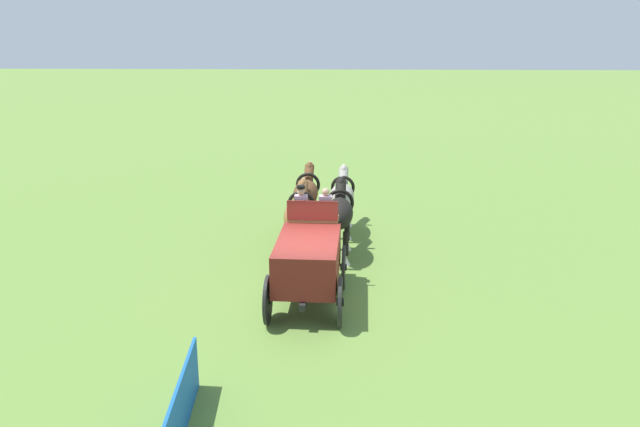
# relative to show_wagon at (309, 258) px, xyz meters

# --- Properties ---
(ground_plane) EXTENTS (220.00, 220.00, 0.00)m
(ground_plane) POSITION_rel_show_wagon_xyz_m (-0.16, 0.00, -1.24)
(ground_plane) COLOR olive
(show_wagon) EXTENTS (5.92, 2.04, 2.82)m
(show_wagon) POSITION_rel_show_wagon_xyz_m (0.00, 0.00, 0.00)
(show_wagon) COLOR maroon
(show_wagon) RESTS_ON ground
(draft_horse_rear_near) EXTENTS (3.22, 0.96, 2.18)m
(draft_horse_rear_near) POSITION_rel_show_wagon_xyz_m (3.69, 0.55, 0.08)
(draft_horse_rear_near) COLOR brown
(draft_horse_rear_near) RESTS_ON ground
(draft_horse_rear_off) EXTENTS (3.08, 0.97, 2.28)m
(draft_horse_rear_off) POSITION_rel_show_wagon_xyz_m (3.65, -0.75, 0.16)
(draft_horse_rear_off) COLOR black
(draft_horse_rear_off) RESTS_ON ground
(draft_horse_lead_near) EXTENTS (3.15, 0.95, 2.23)m
(draft_horse_lead_near) POSITION_rel_show_wagon_xyz_m (6.29, 0.48, 0.13)
(draft_horse_lead_near) COLOR brown
(draft_horse_lead_near) RESTS_ON ground
(draft_horse_lead_off) EXTENTS (3.20, 0.93, 2.14)m
(draft_horse_lead_off) POSITION_rel_show_wagon_xyz_m (6.26, -0.82, 0.05)
(draft_horse_lead_off) COLOR #9E998E
(draft_horse_lead_off) RESTS_ON ground
(sponsor_banner) EXTENTS (3.20, 0.29, 1.10)m
(sponsor_banner) POSITION_rel_show_wagon_xyz_m (-5.85, 1.90, -0.69)
(sponsor_banner) COLOR #1959B2
(sponsor_banner) RESTS_ON ground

